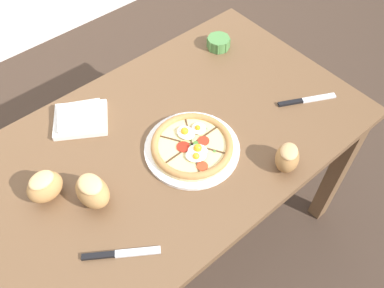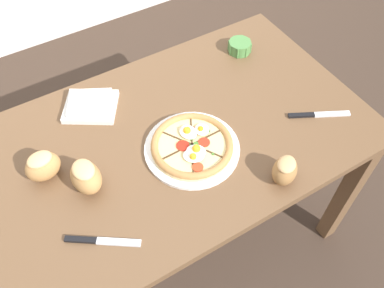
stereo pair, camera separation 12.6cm
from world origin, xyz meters
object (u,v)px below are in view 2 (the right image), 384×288
object	(u,v)px
dining_table	(175,154)
bread_piece_mid	(43,166)
bread_piece_far	(285,170)
napkin_folded	(90,105)
knife_spare	(102,241)
ramekin_bowl	(240,46)
pizza	(192,146)
bread_piece_near	(86,176)
knife_main	(318,115)

from	to	relation	value
dining_table	bread_piece_mid	xyz separation A→B (m)	(-0.40, 0.06, 0.16)
bread_piece_mid	bread_piece_far	xyz separation A→B (m)	(0.60, -0.37, -0.00)
dining_table	napkin_folded	xyz separation A→B (m)	(-0.19, 0.25, 0.12)
napkin_folded	knife_spare	bearing A→B (deg)	-109.02
ramekin_bowl	dining_table	bearing A→B (deg)	-150.92
dining_table	pizza	bearing A→B (deg)	-76.60
bread_piece_near	bread_piece_mid	distance (m)	0.14
bread_piece_near	bread_piece_far	world-z (taller)	bread_piece_near
dining_table	bread_piece_far	world-z (taller)	bread_piece_far
ramekin_bowl	bread_piece_mid	xyz separation A→B (m)	(-0.83, -0.17, 0.03)
pizza	bread_piece_near	distance (m)	0.33
napkin_folded	bread_piece_far	world-z (taller)	bread_piece_far
bread_piece_mid	knife_main	xyz separation A→B (m)	(0.86, -0.24, -0.05)
ramekin_bowl	napkin_folded	bearing A→B (deg)	178.81
dining_table	knife_main	size ratio (longest dim) A/B	6.56
knife_spare	dining_table	bearing A→B (deg)	66.96
pizza	knife_spare	world-z (taller)	pizza
napkin_folded	bread_piece_far	distance (m)	0.68
bread_piece_far	knife_spare	distance (m)	0.55
pizza	knife_main	bearing A→B (deg)	-12.03
bread_piece_near	bread_piece_mid	bearing A→B (deg)	132.99
bread_piece_mid	bread_piece_near	bearing A→B (deg)	-47.01
knife_spare	pizza	bearing A→B (deg)	55.31
pizza	napkin_folded	xyz separation A→B (m)	(-0.21, 0.33, -0.00)
dining_table	napkin_folded	distance (m)	0.33
ramekin_bowl	napkin_folded	distance (m)	0.61
dining_table	napkin_folded	size ratio (longest dim) A/B	5.73
bread_piece_mid	bread_piece_far	size ratio (longest dim) A/B	0.94
ramekin_bowl	bread_piece_far	bearing A→B (deg)	-112.28
dining_table	knife_spare	world-z (taller)	knife_spare
ramekin_bowl	bread_piece_near	world-z (taller)	bread_piece_near
napkin_folded	bread_piece_near	bearing A→B (deg)	-113.32
pizza	ramekin_bowl	bearing A→B (deg)	38.21
bread_piece_mid	knife_spare	world-z (taller)	bread_piece_mid
dining_table	knife_spare	xyz separation A→B (m)	(-0.35, -0.22, 0.11)
ramekin_bowl	knife_spare	world-z (taller)	ramekin_bowl
napkin_folded	knife_main	size ratio (longest dim) A/B	1.15
pizza	dining_table	bearing A→B (deg)	103.40
dining_table	bread_piece_far	bearing A→B (deg)	-57.69
bread_piece_near	bread_piece_mid	world-z (taller)	bread_piece_near
napkin_folded	bread_piece_far	bearing A→B (deg)	-55.55
bread_piece_mid	knife_spare	size ratio (longest dim) A/B	0.61
dining_table	ramekin_bowl	xyz separation A→B (m)	(0.42, 0.23, 0.13)
ramekin_bowl	bread_piece_near	bearing A→B (deg)	-159.41
pizza	bread_piece_mid	world-z (taller)	bread_piece_mid
pizza	knife_main	world-z (taller)	pizza
dining_table	bread_piece_far	size ratio (longest dim) A/B	10.89
pizza	bread_piece_near	size ratio (longest dim) A/B	2.57
knife_spare	knife_main	bearing A→B (deg)	37.69
napkin_folded	bread_piece_mid	xyz separation A→B (m)	(-0.22, -0.19, 0.03)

